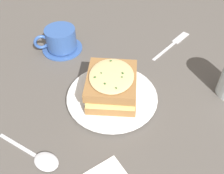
# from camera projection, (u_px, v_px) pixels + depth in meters

# --- Properties ---
(ground_plane) EXTENTS (2.40, 2.40, 0.00)m
(ground_plane) POSITION_uv_depth(u_px,v_px,m) (99.00, 96.00, 0.67)
(ground_plane) COLOR #514C47
(dinner_plate) EXTENTS (0.23, 0.23, 0.01)m
(dinner_plate) POSITION_uv_depth(u_px,v_px,m) (112.00, 97.00, 0.66)
(dinner_plate) COLOR white
(dinner_plate) RESTS_ON ground_plane
(sandwich) EXTENTS (0.17, 0.18, 0.07)m
(sandwich) POSITION_uv_depth(u_px,v_px,m) (112.00, 85.00, 0.63)
(sandwich) COLOR olive
(sandwich) RESTS_ON dinner_plate
(teacup_with_saucer) EXTENTS (0.14, 0.12, 0.07)m
(teacup_with_saucer) POSITION_uv_depth(u_px,v_px,m) (61.00, 40.00, 0.79)
(teacup_with_saucer) COLOR #33569E
(teacup_with_saucer) RESTS_ON ground_plane
(fork) EXTENTS (0.18, 0.09, 0.00)m
(fork) POSITION_uv_depth(u_px,v_px,m) (175.00, 42.00, 0.83)
(fork) COLOR silver
(fork) RESTS_ON ground_plane
(spoon) EXTENTS (0.11, 0.15, 0.01)m
(spoon) POSITION_uv_depth(u_px,v_px,m) (43.00, 159.00, 0.54)
(spoon) COLOR silver
(spoon) RESTS_ON ground_plane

